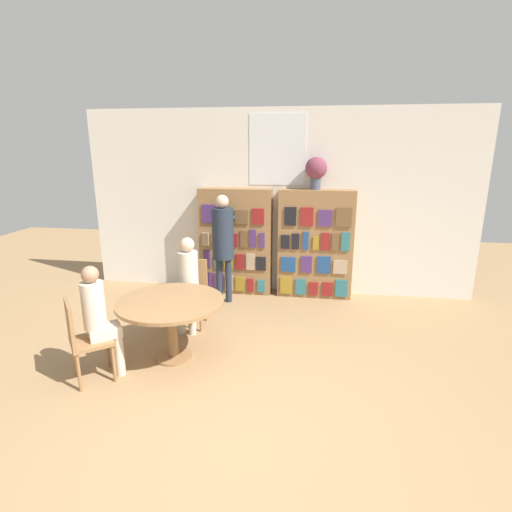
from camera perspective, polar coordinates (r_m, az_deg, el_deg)
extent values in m
plane|color=#9E7A51|center=(3.78, -3.75, -24.13)|extent=(16.00, 16.00, 0.00)
cube|color=silver|center=(6.64, 2.98, 7.56)|extent=(6.40, 0.06, 3.00)
cube|color=white|center=(6.54, 3.06, 14.91)|extent=(0.90, 0.01, 1.10)
cube|color=olive|center=(6.67, -2.89, 2.14)|extent=(1.19, 0.32, 1.75)
cube|color=#4C2D6B|center=(6.80, -6.83, -3.54)|extent=(0.13, 0.02, 0.30)
cube|color=#4C2D6B|center=(6.75, -5.32, -3.65)|extent=(0.16, 0.02, 0.29)
cube|color=tan|center=(6.72, -3.85, -3.82)|extent=(0.14, 0.02, 0.27)
cube|color=olive|center=(6.69, -2.34, -4.01)|extent=(0.16, 0.02, 0.25)
cube|color=maroon|center=(6.66, -0.80, -4.18)|extent=(0.10, 0.02, 0.23)
cube|color=#2D707A|center=(6.63, 0.72, -4.32)|extent=(0.13, 0.02, 0.21)
cube|color=#4C2D6B|center=(6.69, -7.02, -0.43)|extent=(0.11, 0.02, 0.30)
cube|color=#2D707A|center=(6.65, -5.42, -0.80)|extent=(0.13, 0.02, 0.23)
cube|color=olive|center=(6.61, -3.97, -0.89)|extent=(0.15, 0.02, 0.23)
cube|color=maroon|center=(6.57, -2.30, -0.83)|extent=(0.15, 0.02, 0.26)
cube|color=tan|center=(6.53, -0.79, -0.84)|extent=(0.14, 0.02, 0.27)
cube|color=black|center=(6.51, 0.72, -1.10)|extent=(0.16, 0.02, 0.23)
cube|color=tan|center=(6.61, -7.22, 2.39)|extent=(0.11, 0.02, 0.22)
cube|color=olive|center=(6.56, -5.82, 2.38)|extent=(0.12, 0.02, 0.23)
cube|color=maroon|center=(6.52, -4.59, 2.64)|extent=(0.11, 0.02, 0.30)
cube|color=maroon|center=(6.49, -3.26, 2.27)|extent=(0.13, 0.02, 0.22)
cube|color=brown|center=(6.45, -1.76, 2.46)|extent=(0.11, 0.02, 0.27)
cube|color=#4C2D6B|center=(6.43, -0.46, 2.49)|extent=(0.11, 0.02, 0.29)
cube|color=#4C2D6B|center=(6.41, 0.85, 2.24)|extent=(0.09, 0.02, 0.24)
cube|color=#4C2D6B|center=(6.50, -6.74, 6.01)|extent=(0.23, 0.02, 0.30)
cube|color=#2D707A|center=(6.45, -4.50, 5.67)|extent=(0.24, 0.02, 0.23)
cube|color=brown|center=(6.39, -2.09, 5.59)|extent=(0.22, 0.02, 0.23)
cube|color=maroon|center=(6.34, 0.31, 5.66)|extent=(0.19, 0.02, 0.25)
cube|color=olive|center=(6.53, 8.47, 1.71)|extent=(1.19, 0.32, 1.75)
cube|color=olive|center=(6.58, 4.32, -4.18)|extent=(0.19, 0.02, 0.29)
cube|color=#2D707A|center=(6.57, 6.38, -4.38)|extent=(0.17, 0.02, 0.26)
cube|color=maroon|center=(6.58, 8.21, -4.65)|extent=(0.15, 0.02, 0.22)
cube|color=maroon|center=(6.58, 10.15, -4.68)|extent=(0.16, 0.02, 0.23)
cube|color=#2D707A|center=(6.58, 12.10, -4.53)|extent=(0.19, 0.02, 0.28)
cube|color=navy|center=(6.47, 4.63, -1.21)|extent=(0.23, 0.02, 0.24)
cube|color=#4C2D6B|center=(6.45, 7.21, -1.20)|extent=(0.17, 0.02, 0.27)
cube|color=navy|center=(6.45, 9.65, -1.26)|extent=(0.21, 0.02, 0.28)
cube|color=tan|center=(6.47, 11.93, -1.57)|extent=(0.21, 0.02, 0.22)
cube|color=black|center=(6.37, 4.18, 2.02)|extent=(0.13, 0.02, 0.22)
cube|color=black|center=(6.36, 5.66, 2.09)|extent=(0.12, 0.02, 0.25)
cube|color=navy|center=(6.35, 7.11, 2.19)|extent=(0.09, 0.02, 0.29)
cube|color=olive|center=(6.36, 8.55, 1.82)|extent=(0.09, 0.02, 0.22)
cube|color=maroon|center=(6.35, 9.85, 2.04)|extent=(0.13, 0.02, 0.28)
cube|color=brown|center=(6.36, 11.26, 2.00)|extent=(0.11, 0.02, 0.28)
cube|color=#2D707A|center=(6.36, 12.67, 2.00)|extent=(0.13, 0.02, 0.30)
cube|color=black|center=(6.29, 4.94, 5.67)|extent=(0.18, 0.02, 0.29)
cube|color=maroon|center=(6.27, 7.30, 5.58)|extent=(0.20, 0.02, 0.29)
cube|color=#4C2D6B|center=(6.28, 9.85, 5.34)|extent=(0.21, 0.02, 0.26)
cube|color=brown|center=(6.28, 12.43, 5.40)|extent=(0.24, 0.02, 0.30)
cylinder|color=#475166|center=(6.38, 8.50, 10.25)|extent=(0.16, 0.16, 0.19)
sphere|color=brown|center=(6.36, 8.59, 12.32)|extent=(0.34, 0.34, 0.34)
cylinder|color=olive|center=(4.95, -11.68, -13.80)|extent=(0.44, 0.44, 0.03)
cylinder|color=olive|center=(4.80, -11.90, -10.27)|extent=(0.12, 0.12, 0.65)
cylinder|color=olive|center=(4.66, -12.13, -6.45)|extent=(1.22, 1.22, 0.04)
cube|color=olive|center=(4.60, -22.44, -11.20)|extent=(0.56, 0.56, 0.04)
cube|color=olive|center=(4.49, -25.05, -8.74)|extent=(0.28, 0.33, 0.45)
cylinder|color=olive|center=(4.87, -20.46, -12.47)|extent=(0.04, 0.04, 0.42)
cylinder|color=olive|center=(4.57, -19.64, -14.30)|extent=(0.04, 0.04, 0.42)
cylinder|color=olive|center=(4.84, -24.50, -13.11)|extent=(0.04, 0.04, 0.42)
cylinder|color=olive|center=(4.54, -23.97, -15.00)|extent=(0.04, 0.04, 0.42)
cube|color=olive|center=(5.53, -9.32, -5.65)|extent=(0.42, 0.42, 0.04)
cube|color=olive|center=(5.62, -8.98, -2.66)|extent=(0.40, 0.06, 0.45)
cylinder|color=olive|center=(5.43, -7.91, -8.62)|extent=(0.04, 0.04, 0.42)
cylinder|color=olive|center=(5.51, -11.39, -8.40)|extent=(0.04, 0.04, 0.42)
cylinder|color=olive|center=(5.73, -7.14, -7.25)|extent=(0.04, 0.04, 0.42)
cylinder|color=olive|center=(5.81, -10.44, -7.07)|extent=(0.04, 0.04, 0.42)
cube|color=beige|center=(5.38, -9.73, -5.38)|extent=(0.28, 0.34, 0.12)
cylinder|color=beige|center=(5.35, -9.66, -1.98)|extent=(0.26, 0.26, 0.50)
sphere|color=#DBB293|center=(5.26, -9.83, 1.61)|extent=(0.19, 0.19, 0.19)
cylinder|color=beige|center=(5.37, -9.14, -8.72)|extent=(0.10, 0.10, 0.46)
cylinder|color=beige|center=(5.41, -10.65, -8.62)|extent=(0.10, 0.10, 0.46)
cube|color=beige|center=(4.58, -20.79, -10.02)|extent=(0.39, 0.38, 0.12)
cylinder|color=beige|center=(4.45, -22.19, -6.57)|extent=(0.23, 0.23, 0.50)
sphere|color=#A37A5B|center=(4.35, -22.63, -2.44)|extent=(0.17, 0.17, 0.17)
cylinder|color=beige|center=(4.78, -19.25, -12.64)|extent=(0.10, 0.10, 0.46)
cylinder|color=beige|center=(4.67, -18.92, -13.31)|extent=(0.10, 0.10, 0.46)
cylinder|color=#232D3D|center=(6.37, -5.26, -3.38)|extent=(0.10, 0.10, 0.72)
cylinder|color=#232D3D|center=(6.34, -3.95, -3.45)|extent=(0.10, 0.10, 0.72)
cylinder|color=#232D3D|center=(6.15, -4.76, 3.23)|extent=(0.33, 0.33, 0.78)
sphere|color=#DBB293|center=(6.07, -4.86, 7.77)|extent=(0.20, 0.20, 0.20)
cylinder|color=#232D3D|center=(6.36, -3.32, 5.47)|extent=(0.07, 0.30, 0.07)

